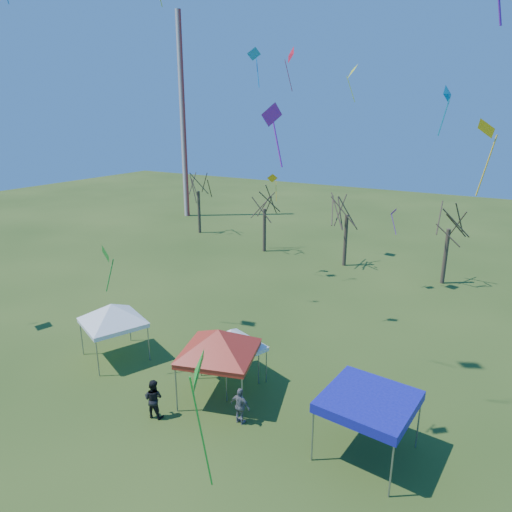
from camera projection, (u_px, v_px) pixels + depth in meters
The scene contains 22 objects.
ground at pixel (201, 426), 19.85m from camera, with size 140.00×140.00×0.00m, color #2D4516.
radio_mast at pixel (183, 119), 57.72m from camera, with size 0.70×0.70×25.00m, color silver.
tree_0 at pixel (198, 176), 50.58m from camera, with size 3.83×3.83×8.44m.
tree_1 at pixel (265, 193), 43.65m from camera, with size 3.42×3.42×7.54m.
tree_2 at pixel (348, 196), 39.21m from camera, with size 3.71×3.71×8.18m.
tree_3 at pixel (451, 209), 34.93m from camera, with size 3.59×3.59×7.91m.
tent_white_west at pixel (111, 308), 24.61m from camera, with size 3.92×3.92×3.72m.
tent_white_mid at pixel (231, 333), 22.47m from camera, with size 3.54×3.54×3.31m.
tent_red at pixel (218, 334), 20.93m from camera, with size 4.46×4.46×4.11m.
tent_blue at pixel (369, 402), 17.51m from camera, with size 3.60×3.60×2.61m.
person_grey at pixel (240, 406), 19.80m from camera, with size 1.00×0.42×1.70m, color slate.
person_dark at pixel (153, 399), 20.22m from camera, with size 0.89×0.69×1.83m, color black.
kite_18 at pixel (448, 95), 20.33m from camera, with size 0.52×0.90×2.22m.
kite_2 at pixel (290, 55), 38.20m from camera, with size 1.43×1.43×3.59m.
kite_13 at pixel (273, 178), 36.83m from camera, with size 1.07×0.97×2.30m.
kite_24 at pixel (254, 55), 24.70m from camera, with size 0.94×0.97×2.09m.
kite_5 at pixel (197, 373), 11.99m from camera, with size 1.03×1.45×4.63m.
kite_17 at pixel (487, 129), 18.66m from camera, with size 1.26×1.27×3.19m.
kite_27 at pixel (272, 116), 15.22m from camera, with size 0.77×0.97×2.16m.
kite_11 at pixel (352, 71), 30.57m from camera, with size 1.18×1.37×2.50m.
kite_1 at pixel (106, 254), 22.04m from camera, with size 1.07×0.74×2.33m.
kite_19 at pixel (393, 212), 33.74m from camera, with size 0.65×0.88×2.14m.
Camera 1 is at (10.58, -13.24, 12.94)m, focal length 32.00 mm.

